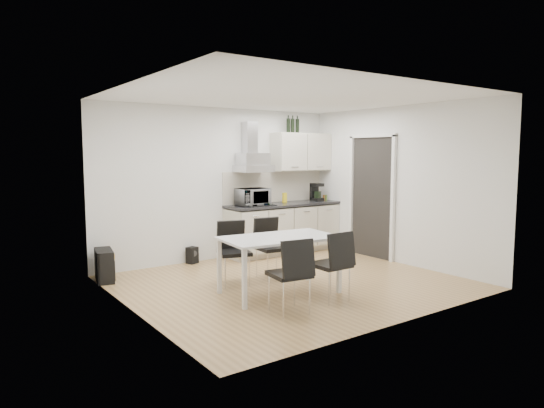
# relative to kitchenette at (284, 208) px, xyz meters

# --- Properties ---
(ground) EXTENTS (4.50, 4.50, 0.00)m
(ground) POSITION_rel_kitchenette_xyz_m (-1.18, -1.73, -0.83)
(ground) COLOR tan
(ground) RESTS_ON ground
(wall_back) EXTENTS (4.50, 0.10, 2.60)m
(wall_back) POSITION_rel_kitchenette_xyz_m (-1.18, 0.27, 0.47)
(wall_back) COLOR silver
(wall_back) RESTS_ON ground
(wall_front) EXTENTS (4.50, 0.10, 2.60)m
(wall_front) POSITION_rel_kitchenette_xyz_m (-1.18, -3.73, 0.47)
(wall_front) COLOR silver
(wall_front) RESTS_ON ground
(wall_left) EXTENTS (0.10, 4.00, 2.60)m
(wall_left) POSITION_rel_kitchenette_xyz_m (-3.43, -1.73, 0.47)
(wall_left) COLOR silver
(wall_left) RESTS_ON ground
(wall_right) EXTENTS (0.10, 4.00, 2.60)m
(wall_right) POSITION_rel_kitchenette_xyz_m (1.07, -1.73, 0.47)
(wall_right) COLOR silver
(wall_right) RESTS_ON ground
(ceiling) EXTENTS (4.50, 4.50, 0.00)m
(ceiling) POSITION_rel_kitchenette_xyz_m (-1.18, -1.73, 1.77)
(ceiling) COLOR white
(ceiling) RESTS_ON wall_back
(doorway) EXTENTS (0.08, 1.04, 2.10)m
(doorway) POSITION_rel_kitchenette_xyz_m (1.03, -1.18, 0.22)
(doorway) COLOR white
(doorway) RESTS_ON ground
(kitchenette) EXTENTS (2.22, 0.64, 2.52)m
(kitchenette) POSITION_rel_kitchenette_xyz_m (0.00, 0.00, 0.00)
(kitchenette) COLOR beige
(kitchenette) RESTS_ON ground
(dining_table) EXTENTS (1.56, 0.99, 0.75)m
(dining_table) POSITION_rel_kitchenette_xyz_m (-1.61, -2.07, -0.16)
(dining_table) COLOR white
(dining_table) RESTS_ON ground
(chair_far_left) EXTENTS (0.57, 0.61, 0.88)m
(chair_far_left) POSITION_rel_kitchenette_xyz_m (-1.87, -1.36, -0.39)
(chair_far_left) COLOR black
(chair_far_left) RESTS_ON ground
(chair_far_right) EXTENTS (0.49, 0.54, 0.88)m
(chair_far_right) POSITION_rel_kitchenette_xyz_m (-1.24, -1.39, -0.39)
(chair_far_right) COLOR black
(chair_far_right) RESTS_ON ground
(chair_near_left) EXTENTS (0.50, 0.55, 0.88)m
(chair_near_left) POSITION_rel_kitchenette_xyz_m (-1.98, -2.76, -0.39)
(chair_near_left) COLOR black
(chair_near_left) RESTS_ON ground
(chair_near_right) EXTENTS (0.44, 0.50, 0.88)m
(chair_near_right) POSITION_rel_kitchenette_xyz_m (-1.28, -2.68, -0.39)
(chair_near_right) COLOR black
(chair_near_right) RESTS_ON ground
(guitar_amp) EXTENTS (0.33, 0.58, 0.45)m
(guitar_amp) POSITION_rel_kitchenette_xyz_m (-3.30, -0.11, -0.60)
(guitar_amp) COLOR black
(guitar_amp) RESTS_ON ground
(floor_speaker) EXTENTS (0.20, 0.19, 0.27)m
(floor_speaker) POSITION_rel_kitchenette_xyz_m (-1.78, 0.17, -0.69)
(floor_speaker) COLOR black
(floor_speaker) RESTS_ON ground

